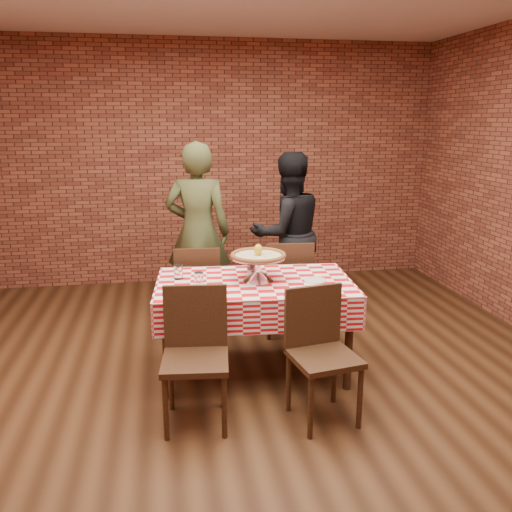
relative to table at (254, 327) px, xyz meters
name	(u,v)px	position (x,y,z in m)	size (l,w,h in m)	color
ground	(252,394)	(-0.08, -0.38, -0.38)	(6.00, 6.00, 0.00)	black
back_wall	(212,164)	(-0.08, 2.62, 1.08)	(5.50, 5.50, 0.00)	brown
table	(254,327)	(0.00, 0.00, 0.00)	(1.49, 0.90, 0.75)	#3E2817
tablecloth	(254,297)	(0.00, 0.00, 0.25)	(1.53, 0.93, 0.26)	red
pizza_stand	(258,269)	(0.03, 0.01, 0.48)	(0.43, 0.43, 0.19)	silver
pizza	(258,256)	(0.03, 0.01, 0.58)	(0.43, 0.43, 0.03)	beige
lemon	(258,250)	(0.03, 0.01, 0.63)	(0.07, 0.07, 0.09)	yellow
water_glass_left	(199,280)	(-0.43, -0.07, 0.44)	(0.07, 0.07, 0.11)	white
water_glass_right	(178,272)	(-0.58, 0.17, 0.44)	(0.07, 0.07, 0.11)	white
side_plate	(315,281)	(0.46, -0.09, 0.39)	(0.17, 0.17, 0.01)	white
sweetener_packet_a	(331,287)	(0.54, -0.25, 0.39)	(0.05, 0.04, 0.01)	white
sweetener_packet_b	(342,284)	(0.65, -0.19, 0.39)	(0.05, 0.04, 0.01)	white
condiment_caddy	(253,263)	(0.03, 0.26, 0.45)	(0.10, 0.08, 0.14)	silver
chair_near_left	(195,361)	(-0.51, -0.69, 0.08)	(0.43, 0.43, 0.91)	#3E2817
chair_near_right	(324,358)	(0.33, -0.79, 0.07)	(0.41, 0.41, 0.89)	#3E2817
chair_far_left	(198,290)	(-0.40, 0.81, 0.07)	(0.40, 0.40, 0.88)	#3E2817
chair_far_right	(286,286)	(0.43, 0.76, 0.08)	(0.43, 0.43, 0.91)	#3E2817
diner_olive	(198,232)	(-0.35, 1.30, 0.51)	(0.65, 0.43, 1.78)	#3F4625
diner_black	(288,234)	(0.58, 1.33, 0.46)	(0.81, 0.63, 1.66)	black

